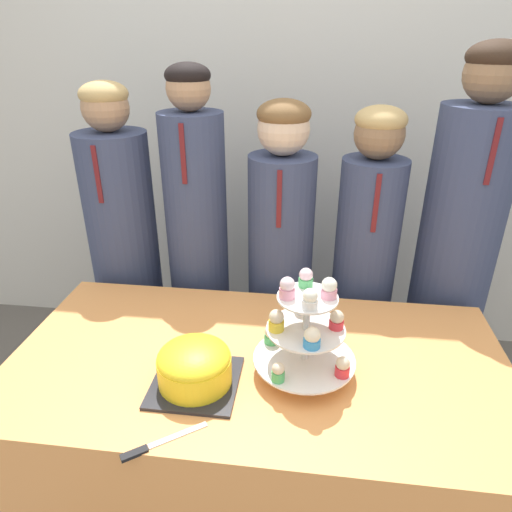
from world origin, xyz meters
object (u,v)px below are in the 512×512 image
object	(u,v)px
student_4	(452,267)
round_cake	(194,365)
student_0	(127,264)
cupcake_stand	(305,328)
student_2	(280,274)
student_3	(362,281)
cake_knife	(151,446)
student_1	(199,260)

from	to	relation	value
student_4	round_cake	bearing A→B (deg)	-140.43
student_0	cupcake_stand	bearing A→B (deg)	-38.52
student_0	student_2	distance (m)	0.68
student_2	student_4	size ratio (longest dim) A/B	0.88
round_cake	student_3	xyz separation A→B (m)	(0.53, 0.73, -0.09)
cake_knife	round_cake	bearing A→B (deg)	40.99
student_0	student_1	distance (m)	0.33
cake_knife	student_2	xyz separation A→B (m)	(0.24, 0.96, -0.02)
round_cake	student_4	world-z (taller)	student_4
cake_knife	student_1	distance (m)	0.97
student_1	cupcake_stand	bearing A→B (deg)	-53.51
student_3	cake_knife	bearing A→B (deg)	-121.43
student_1	student_2	xyz separation A→B (m)	(0.35, -0.00, -0.05)
student_4	student_1	bearing A→B (deg)	-180.00
cake_knife	student_4	distance (m)	1.35
cupcake_stand	round_cake	bearing A→B (deg)	-163.46
student_2	cupcake_stand	bearing A→B (deg)	-79.38
round_cake	student_0	world-z (taller)	student_0
round_cake	student_4	bearing A→B (deg)	39.57
cupcake_stand	student_3	world-z (taller)	student_3
student_1	student_4	xyz separation A→B (m)	(1.05, 0.00, 0.03)
student_3	student_1	bearing A→B (deg)	180.00
student_1	student_4	bearing A→B (deg)	0.00
student_1	round_cake	bearing A→B (deg)	-77.09
round_cake	student_1	size ratio (longest dim) A/B	0.16
cake_knife	student_4	world-z (taller)	student_4
student_1	student_2	world-z (taller)	student_1
cupcake_stand	student_0	xyz separation A→B (m)	(-0.80, 0.64, -0.17)
cake_knife	student_0	world-z (taller)	student_0
student_1	student_4	size ratio (longest dim) A/B	0.95
cupcake_stand	student_2	bearing A→B (deg)	100.62
round_cake	student_0	size ratio (longest dim) A/B	0.17
cake_knife	student_4	size ratio (longest dim) A/B	0.12
student_2	student_4	distance (m)	0.70
round_cake	student_1	xyz separation A→B (m)	(-0.17, 0.73, -0.04)
student_1	student_2	distance (m)	0.36
student_3	student_0	bearing A→B (deg)	180.00
student_1	student_0	bearing A→B (deg)	180.00
student_0	student_2	world-z (taller)	student_0
cake_knife	student_0	distance (m)	1.06
round_cake	cake_knife	xyz separation A→B (m)	(-0.05, -0.23, -0.06)
cake_knife	student_3	bearing A→B (deg)	22.59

